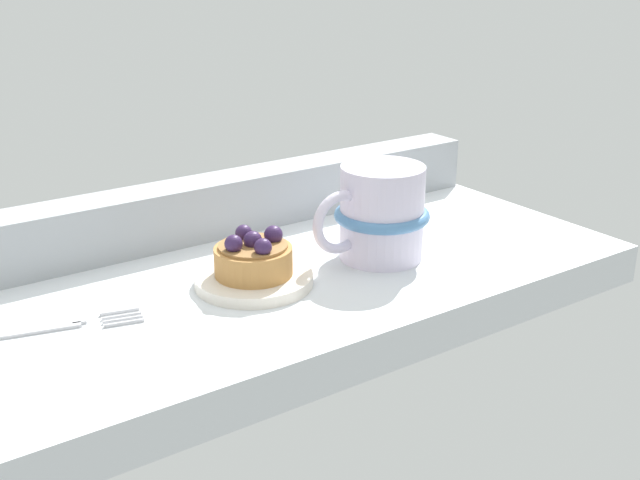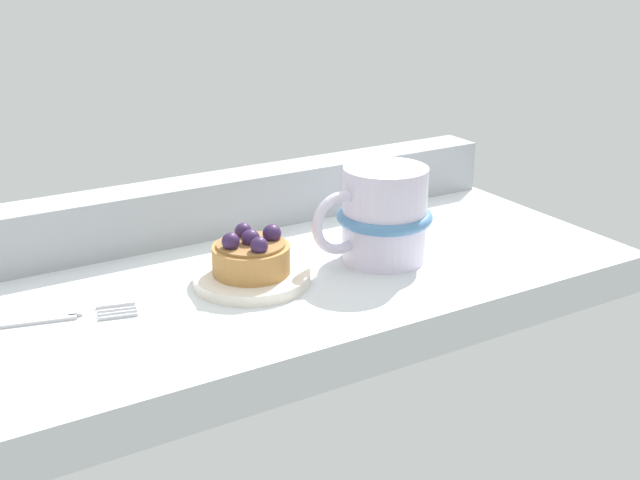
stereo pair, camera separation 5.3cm
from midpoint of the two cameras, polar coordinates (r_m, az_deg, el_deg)
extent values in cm
cube|color=silver|center=(81.91, -5.11, -3.68)|extent=(73.33, 33.10, 4.18)
cube|color=#9EA3A8|center=(91.55, -9.58, 2.32)|extent=(71.86, 5.32, 6.35)
cylinder|color=silver|center=(78.27, -6.67, -2.82)|extent=(11.51, 11.51, 1.13)
cylinder|color=silver|center=(78.39, -6.66, -3.01)|extent=(6.33, 6.33, 0.56)
cylinder|color=#B77F42|center=(77.52, -6.73, -1.51)|extent=(7.57, 7.57, 2.76)
cylinder|color=olive|center=(76.95, -6.78, -0.45)|extent=(6.66, 6.66, 0.30)
sphere|color=#331E47|center=(76.74, -6.80, -0.05)|extent=(1.80, 1.80, 1.80)
sphere|color=#331E47|center=(77.68, -5.30, 0.35)|extent=(1.84, 1.84, 1.84)
sphere|color=#331E47|center=(78.71, -7.39, 0.47)|extent=(1.68, 1.68, 1.68)
sphere|color=#331E47|center=(75.67, -8.18, -0.30)|extent=(1.73, 1.73, 1.73)
sphere|color=#331E47|center=(74.75, -6.12, -0.54)|extent=(1.70, 1.70, 1.70)
cylinder|color=silver|center=(82.96, 2.59, 1.95)|extent=(8.73, 8.73, 9.93)
torus|color=#4C7FB2|center=(83.05, 2.59, 1.77)|extent=(9.96, 9.96, 1.19)
torus|color=silver|center=(80.00, -0.45, 1.24)|extent=(6.59, 1.03, 6.59)
cube|color=#B7B7BC|center=(73.97, -23.45, -6.22)|extent=(12.21, 3.71, 0.60)
cube|color=#B7B7BC|center=(73.72, -18.65, -5.63)|extent=(1.30, 0.84, 0.60)
cube|color=#B7B7BC|center=(72.82, -15.85, -5.64)|extent=(3.45, 1.09, 0.60)
cube|color=#B7B7BC|center=(73.48, -15.91, -5.40)|extent=(3.45, 1.09, 0.60)
cube|color=#B7B7BC|center=(74.14, -15.97, -5.16)|extent=(3.45, 1.09, 0.60)
cube|color=#B7B7BC|center=(74.81, -16.02, -4.93)|extent=(3.45, 1.09, 0.60)
camera|label=1|loc=(0.03, -91.91, -0.72)|focal=44.98mm
camera|label=2|loc=(0.03, 88.09, 0.72)|focal=44.98mm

